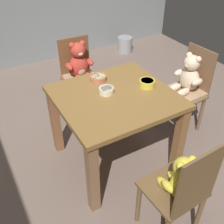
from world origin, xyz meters
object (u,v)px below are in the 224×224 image
at_px(metal_pail, 125,45).
at_px(porridge_bowl_yellow_near_right, 147,83).
at_px(porridge_bowl_cream_center, 106,90).
at_px(dining_table, 115,109).
at_px(porridge_bowl_terracotta_far_center, 98,78).
at_px(teddy_chair_far_center, 80,69).
at_px(teddy_chair_near_front, 180,185).
at_px(teddy_chair_near_right, 187,83).

bearing_deg(metal_pail, porridge_bowl_yellow_near_right, -118.01).
xyz_separation_m(porridge_bowl_yellow_near_right, porridge_bowl_cream_center, (-0.36, 0.08, -0.01)).
bearing_deg(dining_table, porridge_bowl_terracotta_far_center, 91.60).
bearing_deg(teddy_chair_far_center, porridge_bowl_terracotta_far_center, -4.75).
bearing_deg(porridge_bowl_yellow_near_right, porridge_bowl_terracotta_far_center, 137.06).
distance_m(teddy_chair_near_front, metal_pail, 3.41).
bearing_deg(metal_pail, porridge_bowl_terracotta_far_center, -128.42).
relative_size(dining_table, porridge_bowl_yellow_near_right, 7.06).
xyz_separation_m(teddy_chair_near_front, teddy_chair_far_center, (0.08, 1.76, 0.04)).
relative_size(dining_table, teddy_chair_near_right, 1.05).
distance_m(teddy_chair_near_front, teddy_chair_far_center, 1.76).
distance_m(dining_table, porridge_bowl_terracotta_far_center, 0.33).
height_order(teddy_chair_far_center, metal_pail, teddy_chair_far_center).
height_order(teddy_chair_near_right, porridge_bowl_cream_center, teddy_chair_near_right).
xyz_separation_m(teddy_chair_far_center, porridge_bowl_yellow_near_right, (0.26, -0.89, 0.20)).
xyz_separation_m(porridge_bowl_terracotta_far_center, porridge_bowl_cream_center, (-0.04, -0.22, 0.00)).
bearing_deg(porridge_bowl_yellow_near_right, teddy_chair_near_right, 7.43).
bearing_deg(teddy_chair_far_center, teddy_chair_near_right, 47.74).
relative_size(teddy_chair_near_right, porridge_bowl_cream_center, 7.24).
xyz_separation_m(dining_table, porridge_bowl_terracotta_far_center, (-0.01, 0.29, 0.17)).
distance_m(porridge_bowl_terracotta_far_center, porridge_bowl_yellow_near_right, 0.45).
bearing_deg(teddy_chair_near_front, teddy_chair_far_center, -5.14).
xyz_separation_m(teddy_chair_far_center, metal_pail, (1.41, 1.27, -0.46)).
height_order(teddy_chair_far_center, porridge_bowl_yellow_near_right, teddy_chair_far_center).
distance_m(porridge_bowl_cream_center, metal_pail, 2.66).
height_order(teddy_chair_near_front, porridge_bowl_terracotta_far_center, teddy_chair_near_front).
height_order(teddy_chair_near_right, metal_pail, teddy_chair_near_right).
bearing_deg(teddy_chair_far_center, dining_table, -2.12).
distance_m(teddy_chair_far_center, teddy_chair_near_right, 1.18).
relative_size(porridge_bowl_cream_center, metal_pail, 0.49).
bearing_deg(porridge_bowl_yellow_near_right, teddy_chair_near_front, -111.17).
bearing_deg(metal_pail, dining_table, -124.38).
distance_m(porridge_bowl_yellow_near_right, porridge_bowl_cream_center, 0.37).
distance_m(dining_table, teddy_chair_far_center, 0.88).
relative_size(porridge_bowl_terracotta_far_center, metal_pail, 0.56).
xyz_separation_m(dining_table, porridge_bowl_yellow_near_right, (0.32, -0.02, 0.18)).
xyz_separation_m(dining_table, teddy_chair_near_right, (0.90, 0.06, -0.03)).
relative_size(teddy_chair_near_front, porridge_bowl_yellow_near_right, 6.78).
bearing_deg(metal_pail, porridge_bowl_cream_center, -126.05).
bearing_deg(metal_pail, teddy_chair_near_front, -116.13).
height_order(dining_table, porridge_bowl_cream_center, porridge_bowl_cream_center).
distance_m(teddy_chair_near_front, porridge_bowl_cream_center, 0.98).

